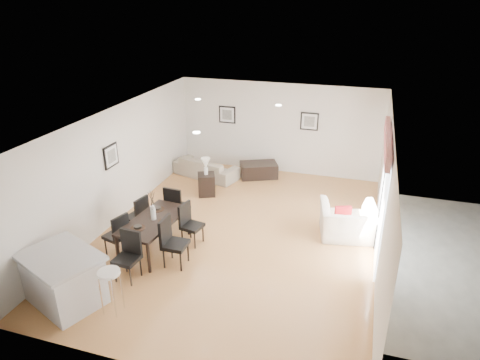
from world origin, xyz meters
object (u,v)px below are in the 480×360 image
(armchair, at_px, (347,222))
(dining_chair_efar, at_px, (189,221))
(dining_chair_enear, at_px, (171,239))
(coffee_table, at_px, (259,170))
(dining_chair_wnear, at_px, (118,233))
(sofa, at_px, (206,167))
(dining_chair_foot, at_px, (175,204))
(side_table, at_px, (206,184))
(dining_chair_head, at_px, (129,252))
(kitchen_island, at_px, (64,278))
(dining_chair_wfar, at_px, (139,214))
(bar_stool, at_px, (109,277))
(dining_table, at_px, (154,222))

(armchair, xyz_separation_m, dining_chair_efar, (-3.27, -1.24, 0.13))
(armchair, distance_m, dining_chair_enear, 3.90)
(armchair, bearing_deg, coffee_table, -55.77)
(dining_chair_wnear, bearing_deg, sofa, -166.36)
(dining_chair_foot, bearing_deg, armchair, -166.42)
(coffee_table, bearing_deg, dining_chair_wnear, -133.61)
(side_table, bearing_deg, armchair, -16.61)
(dining_chair_head, height_order, kitchen_island, dining_chair_head)
(dining_chair_foot, height_order, kitchen_island, dining_chair_foot)
(dining_chair_efar, distance_m, kitchen_island, 2.78)
(dining_chair_enear, height_order, dining_chair_efar, dining_chair_enear)
(armchair, xyz_separation_m, kitchen_island, (-4.57, -3.70, 0.09))
(dining_chair_wfar, distance_m, bar_stool, 2.56)
(dining_chair_wfar, height_order, kitchen_island, kitchen_island)
(dining_chair_efar, relative_size, dining_chair_foot, 0.94)
(dining_table, distance_m, dining_chair_enear, 0.72)
(coffee_table, relative_size, bar_stool, 1.30)
(dining_chair_enear, bearing_deg, bar_stool, 167.14)
(bar_stool, bearing_deg, coffee_table, 82.33)
(dining_chair_wfar, height_order, dining_chair_foot, dining_chair_foot)
(dining_chair_wnear, distance_m, side_table, 3.33)
(dining_chair_head, height_order, side_table, dining_chair_head)
(dining_chair_wfar, xyz_separation_m, dining_chair_efar, (1.19, 0.03, -0.01))
(dining_chair_wnear, height_order, coffee_table, dining_chair_wnear)
(coffee_table, bearing_deg, dining_chair_head, -125.71)
(dining_table, xyz_separation_m, bar_stool, (0.23, -2.01, 0.08))
(dining_table, distance_m, dining_chair_wnear, 0.75)
(dining_chair_wnear, bearing_deg, dining_chair_enear, 107.28)
(dining_chair_head, height_order, coffee_table, dining_chair_head)
(armchair, relative_size, coffee_table, 1.12)
(sofa, distance_m, kitchen_island, 6.01)
(sofa, relative_size, bar_stool, 2.37)
(armchair, relative_size, dining_chair_foot, 1.21)
(dining_chair_enear, bearing_deg, dining_table, 53.84)
(dining_table, xyz_separation_m, side_table, (0.07, 2.81, -0.33))
(sofa, bearing_deg, bar_stool, 111.74)
(dining_chair_efar, height_order, side_table, dining_chair_efar)
(dining_chair_enear, height_order, kitchen_island, dining_chair_enear)
(sofa, distance_m, dining_chair_wnear, 4.44)
(dining_chair_head, bearing_deg, sofa, 98.76)
(coffee_table, distance_m, side_table, 1.92)
(sofa, xyz_separation_m, kitchen_island, (-0.31, -6.00, 0.20))
(armchair, distance_m, dining_chair_foot, 3.93)
(dining_chair_efar, height_order, dining_chair_foot, dining_chair_foot)
(dining_chair_efar, distance_m, dining_chair_foot, 0.85)
(kitchen_island, bearing_deg, coffee_table, 96.47)
(dining_chair_efar, distance_m, bar_stool, 2.48)
(dining_table, relative_size, kitchen_island, 1.07)
(dining_chair_efar, bearing_deg, kitchen_island, 162.55)
(sofa, bearing_deg, dining_chair_enear, 118.32)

